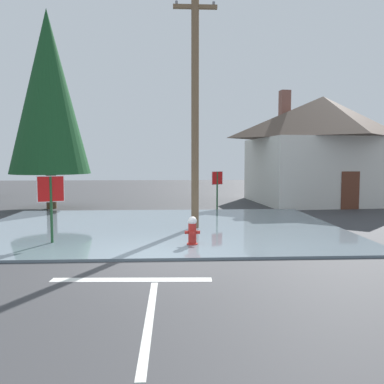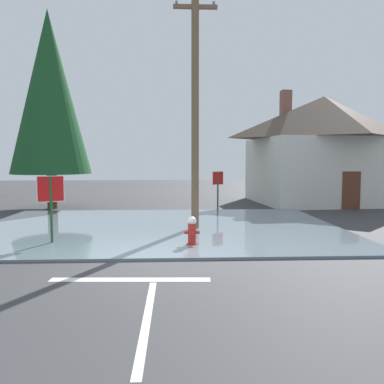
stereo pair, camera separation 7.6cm
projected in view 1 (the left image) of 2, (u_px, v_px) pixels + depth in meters
The scene contains 10 objects.
ground_plane at pixel (154, 260), 10.85m from camera, with size 80.00×80.00×0.10m, color #38383A.
flood_puddle at pixel (159, 227), 15.55m from camera, with size 13.67×10.06×0.08m, color slate.
lane_stop_bar at pixel (132, 280), 8.94m from camera, with size 3.54×0.30×0.01m, color silver.
lane_center_stripe at pixel (149, 318), 6.78m from camera, with size 3.91×0.14×0.01m, color silver.
stop_sign_near at pixel (51, 196), 12.41m from camera, with size 0.75×0.34×2.15m.
fire_hydrant at pixel (192, 232), 12.25m from camera, with size 0.47×0.40×0.93m.
utility_pole at pixel (195, 108), 14.92m from camera, with size 1.60×0.28×8.73m.
stop_sign_far at pixel (217, 183), 20.77m from camera, with size 0.60×0.36×2.02m.
house at pixel (322, 148), 24.56m from camera, with size 8.96×8.06×6.90m.
pine_tree_tall_left at pixel (48, 92), 21.22m from camera, with size 4.17×4.17×10.42m.
Camera 1 is at (0.44, -10.70, 2.66)m, focal length 37.98 mm.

